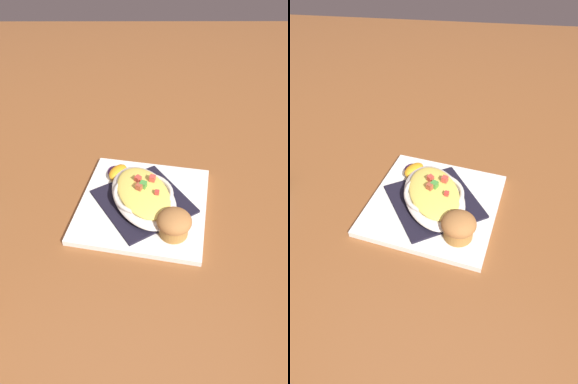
# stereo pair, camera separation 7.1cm
# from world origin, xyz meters

# --- Properties ---
(ground_plane) EXTENTS (2.60, 2.60, 0.00)m
(ground_plane) POSITION_xyz_m (0.00, 0.00, 0.00)
(ground_plane) COLOR brown
(square_plate) EXTENTS (0.32, 0.32, 0.01)m
(square_plate) POSITION_xyz_m (0.00, 0.00, 0.01)
(square_plate) COLOR white
(square_plate) RESTS_ON ground_plane
(folded_napkin) EXTENTS (0.24, 0.24, 0.01)m
(folded_napkin) POSITION_xyz_m (0.00, 0.00, 0.02)
(folded_napkin) COLOR black
(folded_napkin) RESTS_ON square_plate
(gratin_dish) EXTENTS (0.24, 0.19, 0.05)m
(gratin_dish) POSITION_xyz_m (-0.00, 0.00, 0.04)
(gratin_dish) COLOR silver
(gratin_dish) RESTS_ON folded_napkin
(muffin) EXTENTS (0.07, 0.07, 0.05)m
(muffin) POSITION_xyz_m (0.09, 0.06, 0.04)
(muffin) COLOR #A67134
(muffin) RESTS_ON square_plate
(orange_garnish) EXTENTS (0.07, 0.06, 0.02)m
(orange_garnish) POSITION_xyz_m (-0.09, -0.06, 0.02)
(orange_garnish) COLOR #52285B
(orange_garnish) RESTS_ON square_plate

